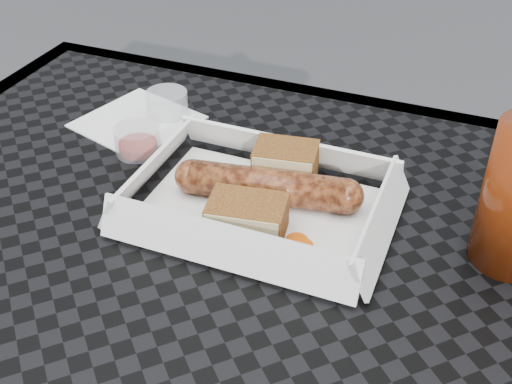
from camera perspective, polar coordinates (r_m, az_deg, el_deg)
patio_table at (r=0.60m, az=-6.36°, el=-13.95°), size 0.80×0.80×0.74m
food_tray at (r=0.62m, az=0.34°, el=-1.57°), size 0.22×0.15×0.00m
bratwurst at (r=0.62m, az=1.02°, el=0.53°), size 0.18×0.06×0.03m
bread_near at (r=0.65m, az=2.64°, el=2.54°), size 0.07×0.05×0.04m
bread_far at (r=0.58m, az=-0.79°, el=-2.31°), size 0.08×0.06×0.04m
veg_garnish at (r=0.57m, az=2.99°, el=-5.15°), size 0.03×0.03×0.00m
napkin at (r=0.78m, az=-10.49°, el=6.18°), size 0.15×0.15×0.00m
condiment_cup_sauce at (r=0.71m, az=-10.50°, el=4.54°), size 0.05×0.05×0.03m
condiment_cup_empty at (r=0.78m, az=-7.91°, el=7.78°), size 0.05×0.05×0.03m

